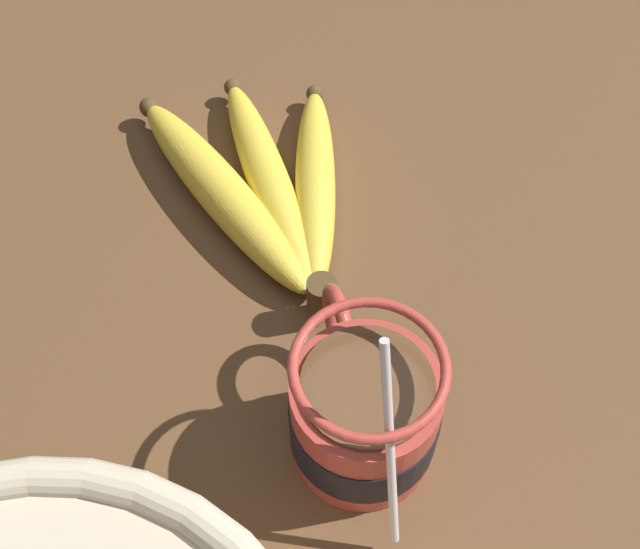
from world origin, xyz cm
name	(u,v)px	position (x,y,z in cm)	size (l,w,h in cm)	color
table	(326,344)	(0.00, 0.00, 1.69)	(135.64, 135.64, 3.38)	brown
coffee_mug	(369,412)	(-8.19, -0.30, 7.76)	(15.11, 8.87, 16.17)	#B23D33
banana_bunch	(262,188)	(11.84, 1.67, 5.00)	(22.78, 15.81, 4.02)	#4C381E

